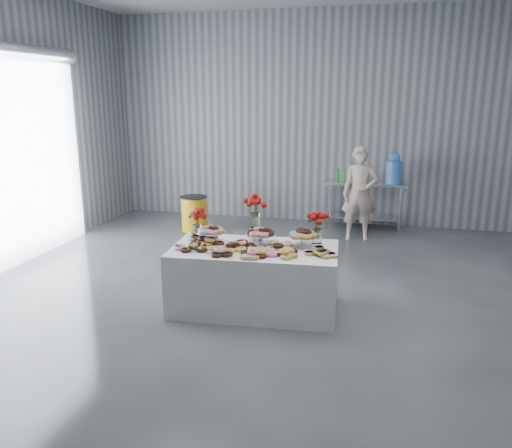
{
  "coord_description": "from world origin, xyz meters",
  "views": [
    {
      "loc": [
        1.24,
        -5.22,
        2.46
      ],
      "look_at": [
        -0.23,
        0.62,
        0.89
      ],
      "focal_mm": 35.0,
      "sensor_mm": 36.0,
      "label": 1
    }
  ],
  "objects_px": {
    "prep_table": "(364,196)",
    "trash_barrel": "(194,213)",
    "person": "(360,194)",
    "display_table": "(254,278)",
    "water_jug": "(394,169)"
  },
  "relations": [
    {
      "from": "prep_table",
      "to": "trash_barrel",
      "type": "height_order",
      "value": "prep_table"
    },
    {
      "from": "prep_table",
      "to": "person",
      "type": "xyz_separation_m",
      "value": [
        -0.06,
        -0.73,
        0.19
      ]
    },
    {
      "from": "trash_barrel",
      "to": "prep_table",
      "type": "bearing_deg",
      "value": 16.16
    },
    {
      "from": "person",
      "to": "prep_table",
      "type": "bearing_deg",
      "value": 81.64
    },
    {
      "from": "display_table",
      "to": "trash_barrel",
      "type": "bearing_deg",
      "value": 121.99
    },
    {
      "from": "water_jug",
      "to": "person",
      "type": "height_order",
      "value": "person"
    },
    {
      "from": "water_jug",
      "to": "trash_barrel",
      "type": "height_order",
      "value": "water_jug"
    },
    {
      "from": "prep_table",
      "to": "trash_barrel",
      "type": "xyz_separation_m",
      "value": [
        -3.04,
        -0.88,
        -0.3
      ]
    },
    {
      "from": "display_table",
      "to": "person",
      "type": "distance_m",
      "value": 3.46
    },
    {
      "from": "person",
      "to": "trash_barrel",
      "type": "distance_m",
      "value": 3.03
    },
    {
      "from": "display_table",
      "to": "water_jug",
      "type": "distance_m",
      "value": 4.38
    },
    {
      "from": "display_table",
      "to": "person",
      "type": "bearing_deg",
      "value": 72.51
    },
    {
      "from": "person",
      "to": "trash_barrel",
      "type": "xyz_separation_m",
      "value": [
        -2.98,
        -0.15,
        -0.49
      ]
    },
    {
      "from": "water_jug",
      "to": "trash_barrel",
      "type": "distance_m",
      "value": 3.74
    },
    {
      "from": "display_table",
      "to": "prep_table",
      "type": "height_order",
      "value": "prep_table"
    }
  ]
}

